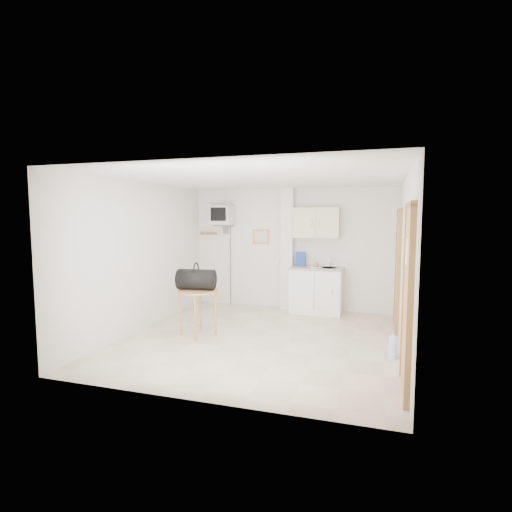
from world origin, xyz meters
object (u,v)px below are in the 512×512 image
(round_table, at_px, (198,296))
(duffel_bag, at_px, (196,279))
(water_bottle, at_px, (393,347))
(crt_television, at_px, (222,216))

(round_table, distance_m, duffel_bag, 0.27)
(round_table, bearing_deg, water_bottle, -3.30)
(crt_television, distance_m, round_table, 2.54)
(water_bottle, bearing_deg, round_table, 176.70)
(round_table, height_order, duffel_bag, duffel_bag)
(duffel_bag, height_order, water_bottle, duffel_bag)
(crt_television, height_order, water_bottle, crt_television)
(crt_television, height_order, round_table, crt_television)
(round_table, bearing_deg, duffel_bag, 139.14)
(crt_television, relative_size, duffel_bag, 3.38)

